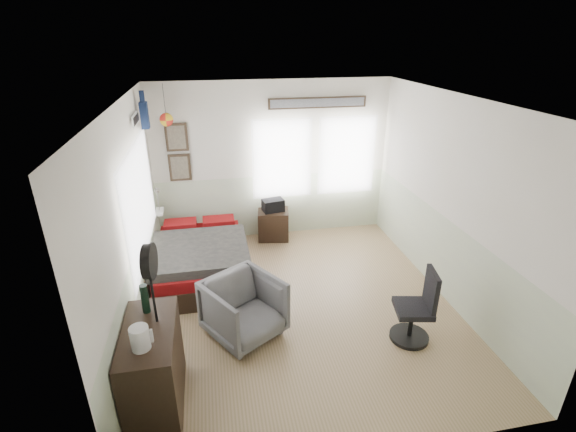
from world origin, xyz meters
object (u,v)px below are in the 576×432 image
object	(u,v)px
bed	(201,259)
nightstand	(273,224)
armchair	(244,308)
dresser	(154,368)
task_chair	(417,312)

from	to	relation	value
bed	nightstand	world-z (taller)	bed
bed	armchair	bearing A→B (deg)	-70.93
armchair	nightstand	xyz separation A→B (m)	(0.75, 2.49, -0.11)
nightstand	bed	bearing A→B (deg)	-131.07
armchair	dresser	bearing A→B (deg)	-169.28
task_chair	dresser	bearing A→B (deg)	-160.61
bed	armchair	distance (m)	1.53
armchair	bed	bearing A→B (deg)	77.03
bed	dresser	bearing A→B (deg)	-100.87
armchair	nightstand	bearing A→B (deg)	41.00
bed	armchair	world-z (taller)	armchair
nightstand	dresser	bearing A→B (deg)	-107.56
dresser	task_chair	bearing A→B (deg)	7.89
dresser	nightstand	size ratio (longest dim) A/B	1.90
nightstand	task_chair	distance (m)	3.21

